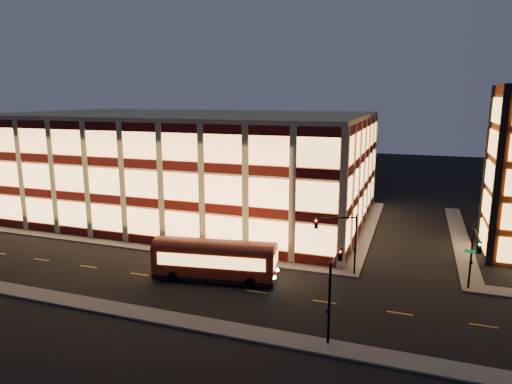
% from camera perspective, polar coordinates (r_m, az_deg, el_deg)
% --- Properties ---
extents(ground, '(200.00, 200.00, 0.00)m').
position_cam_1_polar(ground, '(52.78, -14.35, -7.08)').
color(ground, black).
rests_on(ground, ground).
extents(sidewalk_office_south, '(54.00, 2.00, 0.15)m').
position_cam_1_polar(sidewalk_office_south, '(55.19, -16.38, -6.28)').
color(sidewalk_office_south, '#514F4C').
rests_on(sidewalk_office_south, ground).
extents(sidewalk_office_east, '(2.00, 30.00, 0.15)m').
position_cam_1_polar(sidewalk_office_east, '(60.78, 13.73, -4.46)').
color(sidewalk_office_east, '#514F4C').
rests_on(sidewalk_office_east, ground).
extents(sidewalk_tower_west, '(2.00, 30.00, 0.15)m').
position_cam_1_polar(sidewalk_tower_west, '(60.79, 24.13, -5.17)').
color(sidewalk_tower_west, '#514F4C').
rests_on(sidewalk_tower_west, ground).
extents(sidewalk_near, '(100.00, 2.00, 0.15)m').
position_cam_1_polar(sidewalk_near, '(43.38, -24.11, -11.91)').
color(sidewalk_near, '#514F4C').
rests_on(sidewalk_near, ground).
extents(office_building, '(50.45, 30.45, 14.50)m').
position_cam_1_polar(office_building, '(66.69, -8.69, 3.50)').
color(office_building, tan).
rests_on(office_building, ground).
extents(traffic_signal_far, '(3.79, 1.87, 6.00)m').
position_cam_1_polar(traffic_signal_far, '(43.76, 10.61, -5.20)').
color(traffic_signal_far, black).
rests_on(traffic_signal_far, ground).
extents(traffic_signal_right, '(1.20, 4.37, 6.00)m').
position_cam_1_polar(traffic_signal_right, '(42.80, 25.60, -6.61)').
color(traffic_signal_right, black).
rests_on(traffic_signal_right, ground).
extents(traffic_signal_near, '(0.32, 4.45, 6.00)m').
position_cam_1_polar(traffic_signal_near, '(33.07, 9.68, -10.85)').
color(traffic_signal_near, black).
rests_on(traffic_signal_near, ground).
extents(trolley_bus, '(11.71, 4.55, 3.86)m').
position_cam_1_polar(trolley_bus, '(42.85, -5.19, -8.19)').
color(trolley_bus, maroon).
rests_on(trolley_bus, ground).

